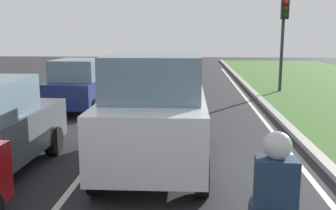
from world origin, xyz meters
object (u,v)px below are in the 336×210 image
(car_hatchback_far, at_px, (81,85))
(traffic_light_near_right, at_px, (284,26))
(car_suv_ahead, at_px, (156,109))
(rider_person, at_px, (275,186))

(car_hatchback_far, relative_size, traffic_light_near_right, 0.86)
(car_suv_ahead, bearing_deg, traffic_light_near_right, 64.45)
(car_hatchback_far, distance_m, traffic_light_near_right, 9.28)
(car_hatchback_far, bearing_deg, traffic_light_near_right, 31.32)
(car_suv_ahead, xyz_separation_m, traffic_light_near_right, (4.70, 10.04, 1.80))
(car_hatchback_far, height_order, traffic_light_near_right, traffic_light_near_right)
(car_suv_ahead, bearing_deg, car_hatchback_far, 119.12)
(car_suv_ahead, xyz_separation_m, rider_person, (1.54, -3.88, 0.02))
(car_suv_ahead, relative_size, car_hatchback_far, 1.20)
(car_hatchback_far, xyz_separation_m, rider_person, (4.72, -9.47, 0.31))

